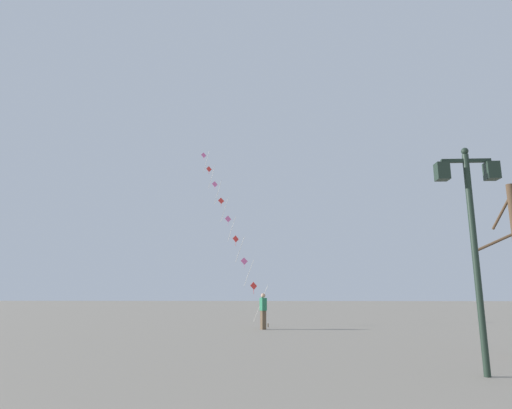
# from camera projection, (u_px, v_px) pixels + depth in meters

# --- Properties ---
(ground_plane) EXTENTS (160.00, 160.00, 0.00)m
(ground_plane) POSITION_uv_depth(u_px,v_px,m) (310.00, 331.00, 19.73)
(ground_plane) COLOR gray
(twin_lantern_lamp_post) EXTENTS (1.39, 0.28, 4.99)m
(twin_lantern_lamp_post) POSITION_uv_depth(u_px,v_px,m) (471.00, 214.00, 9.68)
(twin_lantern_lamp_post) COLOR #1E2D23
(twin_lantern_lamp_post) RESTS_ON ground_plane
(kite_train) EXTENTS (5.38, 9.20, 12.50)m
(kite_train) POSITION_uv_depth(u_px,v_px,m) (228.00, 218.00, 28.41)
(kite_train) COLOR brown
(kite_train) RESTS_ON ground_plane
(kite_flyer) EXTENTS (0.39, 0.62, 1.71)m
(kite_flyer) POSITION_uv_depth(u_px,v_px,m) (263.00, 310.00, 21.02)
(kite_flyer) COLOR brown
(kite_flyer) RESTS_ON ground_plane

